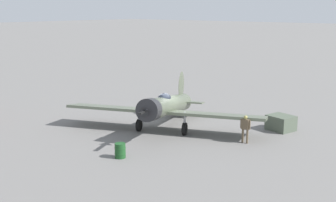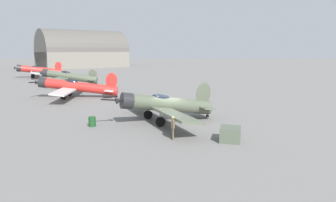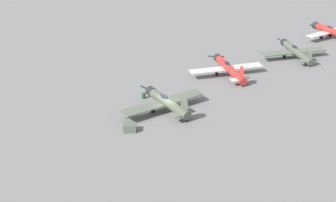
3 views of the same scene
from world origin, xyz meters
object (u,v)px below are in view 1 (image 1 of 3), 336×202
airplane_foreground (166,107)px  equipment_crate (281,123)px  ground_crew_mechanic (245,126)px  fuel_drum (120,151)px

airplane_foreground → equipment_crate: bearing=105.0°
ground_crew_mechanic → equipment_crate: ground_crew_mechanic is taller
airplane_foreground → equipment_crate: (4.61, -5.95, -1.03)m
fuel_drum → ground_crew_mechanic: bearing=-30.1°
airplane_foreground → fuel_drum: bearing=-6.3°
airplane_foreground → ground_crew_mechanic: bearing=74.2°
fuel_drum → airplane_foreground: bearing=16.5°
airplane_foreground → equipment_crate: 7.60m
airplane_foreground → ground_crew_mechanic: size_ratio=7.61×
equipment_crate → fuel_drum: (-10.49, 4.21, -0.09)m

